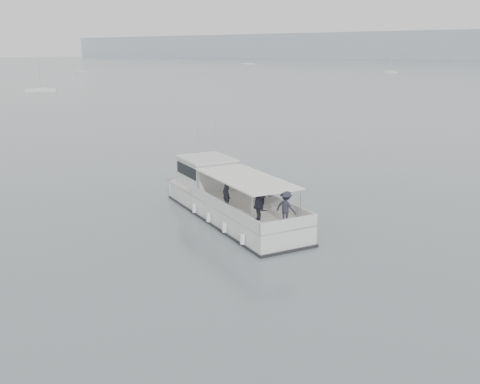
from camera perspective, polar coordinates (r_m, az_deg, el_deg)
The scene contains 3 objects.
ground at distance 25.44m, azimuth -0.91°, elevation -5.60°, with size 1400.00×1400.00×0.00m, color slate.
tour_boat at distance 29.90m, azimuth -1.77°, elevation -0.68°, with size 12.39×7.69×5.42m.
moored_fleet at distance 219.04m, azimuth 22.65°, elevation 11.50°, with size 415.42×317.50×11.32m.
Camera 1 is at (14.74, -18.74, 8.89)m, focal length 40.00 mm.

